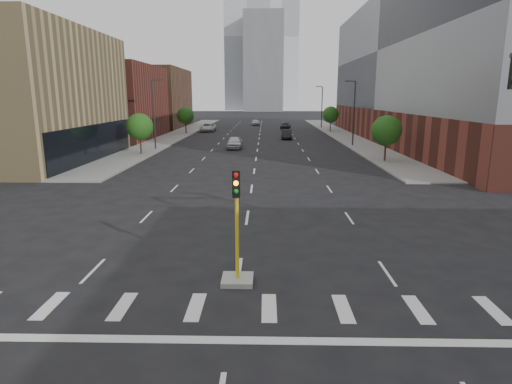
{
  "coord_description": "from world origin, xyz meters",
  "views": [
    {
      "loc": [
        1.04,
        -6.25,
        7.0
      ],
      "look_at": [
        0.61,
        13.74,
        2.5
      ],
      "focal_mm": 30.0,
      "sensor_mm": 36.0,
      "label": 1
    }
  ],
  "objects_px": {
    "car_distant": "(256,122)",
    "median_traffic_signal": "(237,259)",
    "car_mid_right": "(287,134)",
    "car_deep_right": "(286,126)",
    "car_near_left": "(235,142)",
    "car_far_left": "(208,127)"
  },
  "relations": [
    {
      "from": "car_deep_right",
      "to": "car_distant",
      "type": "distance_m",
      "value": 13.09
    },
    {
      "from": "car_far_left",
      "to": "car_deep_right",
      "type": "relative_size",
      "value": 1.3
    },
    {
      "from": "car_near_left",
      "to": "car_mid_right",
      "type": "relative_size",
      "value": 1.03
    },
    {
      "from": "median_traffic_signal",
      "to": "car_mid_right",
      "type": "relative_size",
      "value": 0.92
    },
    {
      "from": "car_near_left",
      "to": "car_deep_right",
      "type": "bearing_deg",
      "value": 76.63
    },
    {
      "from": "median_traffic_signal",
      "to": "car_deep_right",
      "type": "height_order",
      "value": "median_traffic_signal"
    },
    {
      "from": "car_mid_right",
      "to": "car_far_left",
      "type": "height_order",
      "value": "car_far_left"
    },
    {
      "from": "car_near_left",
      "to": "car_distant",
      "type": "xyz_separation_m",
      "value": [
        1.8,
        46.9,
        -0.1
      ]
    },
    {
      "from": "car_deep_right",
      "to": "car_far_left",
      "type": "bearing_deg",
      "value": -146.25
    },
    {
      "from": "car_far_left",
      "to": "car_distant",
      "type": "height_order",
      "value": "car_far_left"
    },
    {
      "from": "median_traffic_signal",
      "to": "car_deep_right",
      "type": "bearing_deg",
      "value": 86.03
    },
    {
      "from": "car_mid_right",
      "to": "car_deep_right",
      "type": "height_order",
      "value": "car_mid_right"
    },
    {
      "from": "car_near_left",
      "to": "car_distant",
      "type": "height_order",
      "value": "car_near_left"
    },
    {
      "from": "car_near_left",
      "to": "car_far_left",
      "type": "height_order",
      "value": "car_far_left"
    },
    {
      "from": "car_far_left",
      "to": "car_near_left",
      "type": "bearing_deg",
      "value": -75.24
    },
    {
      "from": "car_mid_right",
      "to": "car_deep_right",
      "type": "xyz_separation_m",
      "value": [
        0.85,
        22.34,
        -0.11
      ]
    },
    {
      "from": "car_near_left",
      "to": "car_deep_right",
      "type": "relative_size",
      "value": 1.05
    },
    {
      "from": "car_near_left",
      "to": "car_far_left",
      "type": "xyz_separation_m",
      "value": [
        -7.37,
        28.42,
        0.0
      ]
    },
    {
      "from": "car_near_left",
      "to": "median_traffic_signal",
      "type": "bearing_deg",
      "value": -85.71
    },
    {
      "from": "car_distant",
      "to": "median_traffic_signal",
      "type": "bearing_deg",
      "value": -98.44
    },
    {
      "from": "car_mid_right",
      "to": "car_deep_right",
      "type": "bearing_deg",
      "value": 90.74
    },
    {
      "from": "median_traffic_signal",
      "to": "car_near_left",
      "type": "distance_m",
      "value": 42.86
    }
  ]
}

